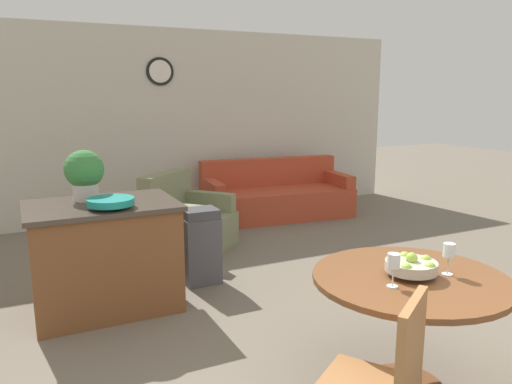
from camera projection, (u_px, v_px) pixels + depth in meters
The scene contains 12 objects.
wall_back at pixel (154, 125), 7.12m from camera, with size 8.00×0.09×2.70m.
dining_table at pixel (409, 303), 2.97m from camera, with size 1.15×1.15×0.75m.
dining_chair_near_left at pixel (382, 381), 2.26m from camera, with size 0.58×0.58×0.94m.
fruit_bowl at pixel (411, 266), 2.92m from camera, with size 0.30×0.30×0.14m.
wine_glass_left at pixel (394, 262), 2.74m from camera, with size 0.07×0.07×0.19m.
wine_glass_right at pixel (449, 252), 2.93m from camera, with size 0.07×0.07×0.19m.
kitchen_island at pixel (105, 256), 4.19m from camera, with size 1.21×0.85×0.91m.
teal_bowl at pixel (111, 202), 3.93m from camera, with size 0.37×0.37×0.08m.
potted_plant at pixel (84, 173), 4.18m from camera, with size 0.33×0.33×0.43m.
trash_bin at pixel (201, 246), 4.77m from camera, with size 0.34×0.28×0.73m.
couch at pixel (276, 197), 7.38m from camera, with size 2.21×1.11×0.83m.
armchair at pixel (187, 224), 5.84m from camera, with size 1.20×1.20×0.88m.
Camera 1 is at (-1.81, -1.34, 1.81)m, focal length 35.00 mm.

